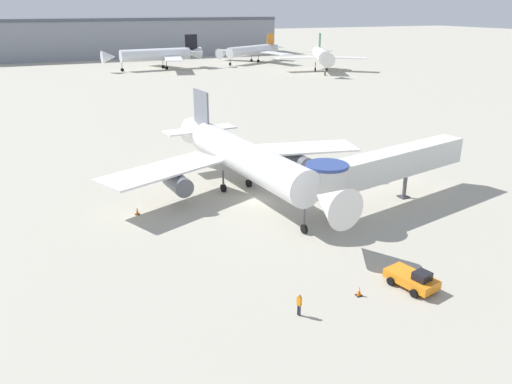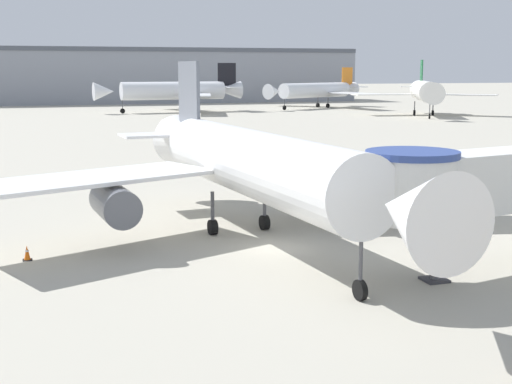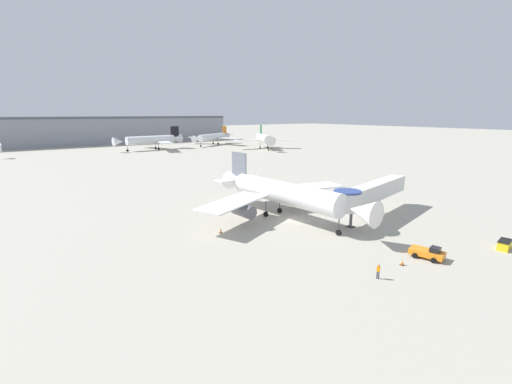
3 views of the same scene
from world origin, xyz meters
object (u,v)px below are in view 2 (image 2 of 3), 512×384
object	(u,v)px
traffic_cone_port_wing	(27,253)
traffic_cone_starboard_wing	(442,220)
background_jet_black_tail	(176,91)
background_jet_orange_tail	(318,90)
background_jet_green_tail	(425,91)
main_airplane	(252,165)

from	to	relation	value
traffic_cone_port_wing	traffic_cone_starboard_wing	bearing A→B (deg)	2.46
background_jet_black_tail	background_jet_orange_tail	world-z (taller)	background_jet_black_tail
background_jet_black_tail	background_jet_green_tail	distance (m)	54.77
background_jet_orange_tail	main_airplane	bearing A→B (deg)	-52.25
background_jet_black_tail	background_jet_green_tail	world-z (taller)	background_jet_green_tail
traffic_cone_port_wing	background_jet_orange_tail	bearing A→B (deg)	61.88
main_airplane	background_jet_green_tail	xyz separation A→B (m)	(66.59, 93.63, 0.78)
traffic_cone_port_wing	traffic_cone_starboard_wing	xyz separation A→B (m)	(24.89, 1.07, -0.08)
background_jet_black_tail	background_jet_orange_tail	size ratio (longest dim) A/B	1.06
background_jet_black_tail	traffic_cone_port_wing	bearing A→B (deg)	-19.47
traffic_cone_starboard_wing	background_jet_black_tail	xyz separation A→B (m)	(7.22, 121.84, 4.54)
main_airplane	background_jet_orange_tail	size ratio (longest dim) A/B	1.01
traffic_cone_starboard_wing	background_jet_orange_tail	xyz separation A→B (m)	(44.48, 128.71, 4.14)
traffic_cone_port_wing	background_jet_black_tail	distance (m)	127.11
background_jet_orange_tail	background_jet_green_tail	bearing A→B (deg)	-13.30
background_jet_orange_tail	background_jet_green_tail	size ratio (longest dim) A/B	1.14
traffic_cone_port_wing	background_jet_orange_tail	distance (m)	147.21
main_airplane	traffic_cone_starboard_wing	world-z (taller)	main_airplane
traffic_cone_starboard_wing	background_jet_green_tail	size ratio (longest dim) A/B	0.02
traffic_cone_starboard_wing	background_jet_black_tail	world-z (taller)	background_jet_black_tail
background_jet_green_tail	main_airplane	bearing A→B (deg)	-100.84
background_jet_orange_tail	background_jet_green_tail	xyz separation A→B (m)	(9.53, -35.35, 0.64)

